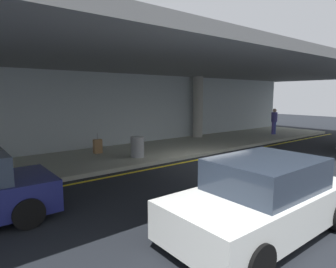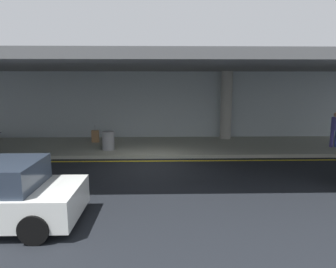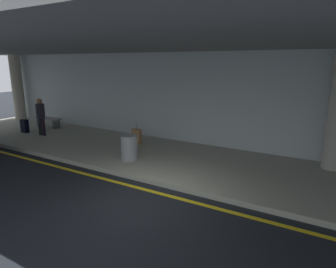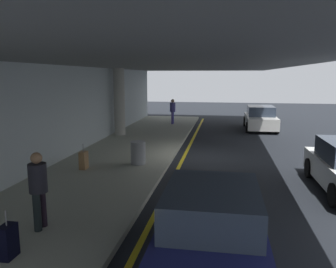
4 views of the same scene
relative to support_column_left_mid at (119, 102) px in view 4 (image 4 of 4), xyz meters
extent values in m
plane|color=black|center=(-4.00, -4.71, -1.97)|extent=(60.00, 60.00, 0.00)
cube|color=#A1A392|center=(-4.00, -1.61, -1.90)|extent=(26.00, 4.20, 0.15)
cube|color=yellow|center=(-4.00, -4.08, -1.97)|extent=(26.00, 0.14, 0.01)
cylinder|color=#A09E95|center=(0.00, 0.00, 0.00)|extent=(0.60, 0.60, 3.65)
cube|color=slate|center=(-4.00, -2.11, 1.97)|extent=(28.00, 13.20, 0.30)
cube|color=#ABB7BA|center=(-4.00, 0.64, -0.07)|extent=(26.00, 0.30, 3.80)
cylinder|color=black|center=(-6.13, -8.63, -1.65)|extent=(0.64, 0.22, 0.64)
cylinder|color=black|center=(-8.83, -8.63, -1.65)|extent=(0.64, 0.22, 0.64)
cube|color=beige|center=(4.10, -8.01, -1.42)|extent=(4.10, 1.80, 0.70)
cube|color=#2D3847|center=(4.20, -8.01, -0.77)|extent=(2.10, 1.60, 0.60)
cylinder|color=black|center=(5.45, -7.16, -1.65)|extent=(0.64, 0.22, 0.64)
cylinder|color=black|center=(5.45, -8.86, -1.65)|extent=(0.64, 0.22, 0.64)
cylinder|color=black|center=(2.75, -7.16, -1.65)|extent=(0.64, 0.22, 0.64)
cylinder|color=black|center=(2.75, -8.86, -1.65)|extent=(0.64, 0.22, 0.64)
cube|color=navy|center=(-12.34, -5.54, -1.42)|extent=(4.10, 1.80, 0.70)
cube|color=#2D3847|center=(-12.24, -5.54, -0.77)|extent=(2.10, 1.60, 0.60)
cylinder|color=black|center=(-10.99, -4.69, -1.65)|extent=(0.64, 0.22, 0.64)
cylinder|color=black|center=(-10.99, -6.39, -1.65)|extent=(0.64, 0.22, 0.64)
cylinder|color=black|center=(-11.66, -1.87, -1.42)|extent=(0.16, 0.16, 0.82)
cylinder|color=black|center=(-11.44, -1.87, -1.42)|extent=(0.16, 0.16, 0.82)
cylinder|color=black|center=(-11.55, -1.87, -0.69)|extent=(0.38, 0.38, 0.62)
sphere|color=#8C6647|center=(-11.55, -1.87, -0.26)|extent=(0.24, 0.24, 0.24)
cylinder|color=#463C8F|center=(4.66, -2.24, -1.42)|extent=(0.16, 0.16, 0.82)
cylinder|color=#3A4998|center=(4.88, -2.24, -1.42)|extent=(0.16, 0.16, 0.82)
cylinder|color=#484494|center=(4.77, -2.24, -0.69)|extent=(0.38, 0.38, 0.62)
sphere|color=tan|center=(4.77, -2.24, -0.26)|extent=(0.24, 0.24, 0.24)
cube|color=black|center=(-12.74, -1.94, -1.51)|extent=(0.36, 0.22, 0.62)
cylinder|color=slate|center=(-12.74, -1.94, -1.06)|extent=(0.02, 0.02, 0.28)
cube|color=#9B7046|center=(-6.96, -0.87, -1.51)|extent=(0.36, 0.22, 0.62)
cylinder|color=slate|center=(-6.96, -0.87, -1.06)|extent=(0.02, 0.02, 0.28)
cylinder|color=gray|center=(-5.98, -2.59, -1.40)|extent=(0.56, 0.56, 0.85)
camera|label=1|loc=(-12.17, -12.50, 0.73)|focal=30.42mm
camera|label=2|loc=(-3.54, -15.94, 1.31)|focal=31.49mm
camera|label=3|loc=(0.08, -10.20, 1.43)|focal=31.60mm
camera|label=4|loc=(-17.80, -5.70, 1.43)|focal=35.88mm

